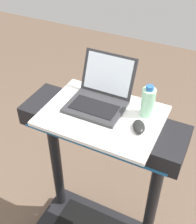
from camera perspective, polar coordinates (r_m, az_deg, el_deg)
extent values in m
cylinder|color=black|center=(2.02, -8.17, -9.95)|extent=(0.07, 0.07, 0.85)
cylinder|color=black|center=(1.85, 10.66, -16.91)|extent=(0.07, 0.07, 0.85)
cube|color=black|center=(1.56, 0.81, -2.55)|extent=(0.90, 0.28, 0.11)
cube|color=#0C3F19|center=(1.46, -1.62, -5.88)|extent=(0.24, 0.01, 0.06)
cube|color=#1E598C|center=(1.49, -1.57, -7.08)|extent=(0.81, 0.00, 0.02)
cube|color=white|center=(1.51, 0.84, -0.70)|extent=(0.62, 0.45, 0.02)
cube|color=#2D2D30|center=(1.54, -0.50, 1.05)|extent=(0.30, 0.23, 0.02)
cube|color=black|center=(1.52, -0.79, 1.00)|extent=(0.25, 0.13, 0.00)
cube|color=#2D2D30|center=(1.59, 2.03, 7.46)|extent=(0.30, 0.09, 0.22)
cube|color=white|center=(1.59, 1.96, 7.44)|extent=(0.26, 0.08, 0.19)
ellipsoid|color=black|center=(1.42, 8.03, -2.85)|extent=(0.10, 0.12, 0.03)
cylinder|color=#9EDBB2|center=(1.48, 9.78, 1.85)|extent=(0.07, 0.07, 0.15)
cylinder|color=#2659A5|center=(1.43, 10.16, 4.67)|extent=(0.04, 0.04, 0.02)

